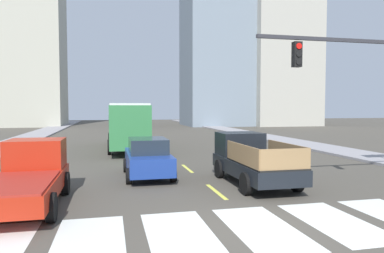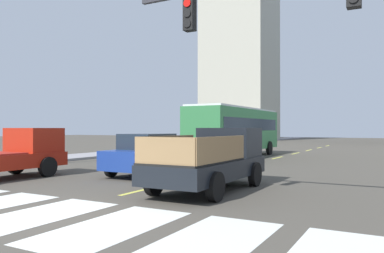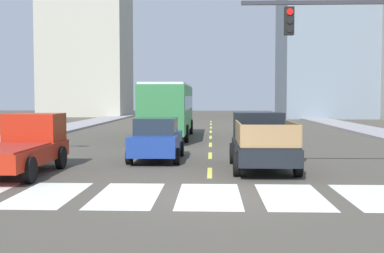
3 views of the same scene
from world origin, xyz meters
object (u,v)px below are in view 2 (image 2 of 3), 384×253
object	(u,v)px
pickup_dark	(8,155)
sedan_mid	(149,154)
pickup_stakebed	(214,160)
city_bus	(236,128)

from	to	relation	value
pickup_dark	sedan_mid	xyz separation A→B (m)	(4.13, 3.59, -0.06)
pickup_stakebed	sedan_mid	xyz separation A→B (m)	(-4.00, 2.04, -0.08)
pickup_stakebed	sedan_mid	size ratio (longest dim) A/B	1.18
city_bus	sedan_mid	distance (m)	10.92
pickup_stakebed	pickup_dark	size ratio (longest dim) A/B	1.00
pickup_dark	city_bus	size ratio (longest dim) A/B	0.48
pickup_dark	pickup_stakebed	bearing A→B (deg)	11.31
city_bus	sedan_mid	world-z (taller)	city_bus
sedan_mid	city_bus	bearing A→B (deg)	92.70
city_bus	pickup_dark	bearing A→B (deg)	-106.35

